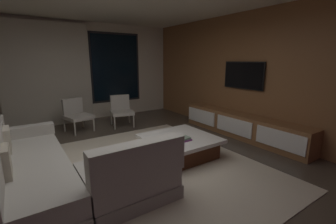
% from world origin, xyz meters
% --- Properties ---
extents(floor, '(9.20, 9.20, 0.00)m').
position_xyz_m(floor, '(0.00, 0.00, 0.00)').
color(floor, '#473D33').
extents(back_wall_with_window, '(6.60, 0.30, 2.70)m').
position_xyz_m(back_wall_with_window, '(-0.06, 3.62, 1.34)').
color(back_wall_with_window, beige).
rests_on(back_wall_with_window, floor).
extents(media_wall, '(0.12, 7.80, 2.70)m').
position_xyz_m(media_wall, '(3.06, 0.00, 1.35)').
color(media_wall, brown).
rests_on(media_wall, floor).
extents(area_rug, '(3.20, 3.80, 0.01)m').
position_xyz_m(area_rug, '(0.35, -0.10, 0.01)').
color(area_rug, beige).
rests_on(area_rug, floor).
extents(sectional_couch, '(1.98, 2.50, 0.82)m').
position_xyz_m(sectional_couch, '(-1.00, -0.04, 0.29)').
color(sectional_couch, gray).
rests_on(sectional_couch, floor).
extents(coffee_table, '(1.16, 1.16, 0.36)m').
position_xyz_m(coffee_table, '(1.02, 0.01, 0.19)').
color(coffee_table, '#482412').
rests_on(coffee_table, floor).
extents(book_stack_on_coffee_table, '(0.30, 0.19, 0.06)m').
position_xyz_m(book_stack_on_coffee_table, '(0.93, -0.18, 0.39)').
color(book_stack_on_coffee_table, '#8A3785').
rests_on(book_stack_on_coffee_table, coffee_table).
extents(accent_chair_near_window, '(0.64, 0.66, 0.78)m').
position_xyz_m(accent_chair_near_window, '(0.95, 2.46, 0.43)').
color(accent_chair_near_window, '#B2ADA0').
rests_on(accent_chair_near_window, floor).
extents(accent_chair_by_curtain, '(0.67, 0.68, 0.78)m').
position_xyz_m(accent_chair_by_curtain, '(-0.13, 2.60, 0.43)').
color(accent_chair_by_curtain, '#B2ADA0').
rests_on(accent_chair_by_curtain, floor).
extents(media_console, '(0.46, 3.10, 0.52)m').
position_xyz_m(media_console, '(2.77, 0.05, 0.25)').
color(media_console, brown).
rests_on(media_console, floor).
extents(mounted_tv, '(0.05, 1.03, 0.60)m').
position_xyz_m(mounted_tv, '(2.95, 0.25, 1.35)').
color(mounted_tv, black).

